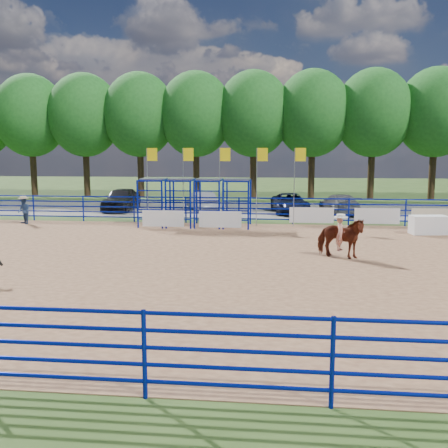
{
  "coord_description": "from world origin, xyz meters",
  "views": [
    {
      "loc": [
        2.1,
        -17.51,
        4.01
      ],
      "look_at": [
        0.13,
        1.0,
        1.3
      ],
      "focal_mm": 40.0,
      "sensor_mm": 36.0,
      "label": 1
    }
  ],
  "objects": [
    {
      "name": "chute_assembly",
      "position": [
        -1.9,
        8.84,
        1.26
      ],
      "size": [
        19.32,
        2.41,
        4.2
      ],
      "color": "#07179C",
      "rests_on": "ground"
    },
    {
      "name": "perimeter_fence",
      "position": [
        0.0,
        0.0,
        0.75
      ],
      "size": [
        30.1,
        20.1,
        1.5
      ],
      "color": "#07179C",
      "rests_on": "ground"
    },
    {
      "name": "car_b",
      "position": [
        -3.0,
        15.98,
        0.65
      ],
      "size": [
        2.7,
        4.09,
        1.28
      ],
      "primitive_type": "imported",
      "rotation": [
        0.0,
        0.0,
        3.53
      ],
      "color": "gray",
      "rests_on": "gravel_strip"
    },
    {
      "name": "car_c",
      "position": [
        2.95,
        15.33,
        0.65
      ],
      "size": [
        2.65,
        4.82,
        1.28
      ],
      "primitive_type": "imported",
      "rotation": [
        0.0,
        0.0,
        0.12
      ],
      "color": "black",
      "rests_on": "gravel_strip"
    },
    {
      "name": "spectator_cowboy",
      "position": [
        -11.82,
        8.53,
        0.8
      ],
      "size": [
        0.91,
        0.89,
        1.53
      ],
      "color": "navy",
      "rests_on": "arena_dirt"
    },
    {
      "name": "ground",
      "position": [
        0.0,
        0.0,
        0.0
      ],
      "size": [
        120.0,
        120.0,
        0.0
      ],
      "primitive_type": "plane",
      "color": "#3E5923",
      "rests_on": "ground"
    },
    {
      "name": "car_d",
      "position": [
        6.12,
        15.14,
        0.65
      ],
      "size": [
        2.5,
        4.65,
        1.28
      ],
      "primitive_type": "imported",
      "rotation": [
        0.0,
        0.0,
        3.31
      ],
      "color": "#59595B",
      "rests_on": "gravel_strip"
    },
    {
      "name": "announcer_table",
      "position": [
        9.46,
        7.4,
        0.47
      ],
      "size": [
        1.79,
        1.02,
        0.91
      ],
      "primitive_type": "cube",
      "rotation": [
        0.0,
        0.0,
        0.14
      ],
      "color": "white",
      "rests_on": "arena_dirt"
    },
    {
      "name": "arena_dirt",
      "position": [
        0.0,
        0.0,
        0.01
      ],
      "size": [
        30.0,
        20.0,
        0.02
      ],
      "primitive_type": "cube",
      "color": "#9F714F",
      "rests_on": "ground"
    },
    {
      "name": "gravel_strip",
      "position": [
        0.0,
        17.0,
        0.01
      ],
      "size": [
        40.0,
        10.0,
        0.01
      ],
      "primitive_type": "cube",
      "color": "slate",
      "rests_on": "ground"
    },
    {
      "name": "car_a",
      "position": [
        -8.5,
        15.56,
        0.79
      ],
      "size": [
        1.89,
        4.58,
        1.55
      ],
      "primitive_type": "imported",
      "rotation": [
        0.0,
        0.0,
        0.01
      ],
      "color": "black",
      "rests_on": "gravel_strip"
    },
    {
      "name": "treeline",
      "position": [
        0.0,
        26.0,
        7.53
      ],
      "size": [
        56.4,
        6.4,
        11.24
      ],
      "color": "#3F2B19",
      "rests_on": "ground"
    },
    {
      "name": "horse_and_rider",
      "position": [
        4.49,
        1.37,
        0.87
      ],
      "size": [
        2.02,
        1.45,
        2.31
      ],
      "color": "maroon",
      "rests_on": "arena_dirt"
    }
  ]
}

